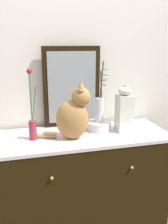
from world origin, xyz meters
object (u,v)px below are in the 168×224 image
(jar_lidded_porcelain, at_px, (125,110))
(mirror_leaning, at_px, (72,87))
(sideboard, at_px, (84,182))
(bowl_porcelain, at_px, (99,126))
(vase_slim_green, at_px, (32,123))
(vase_glass_clear, at_px, (100,107))
(cat_sitting, at_px, (73,115))

(jar_lidded_porcelain, bearing_deg, mirror_leaning, 146.91)
(sideboard, height_order, bowl_porcelain, bowl_porcelain)
(sideboard, relative_size, bowl_porcelain, 6.76)
(bowl_porcelain, bearing_deg, jar_lidded_porcelain, -21.78)
(vase_slim_green, relative_size, vase_glass_clear, 1.07)
(cat_sitting, distance_m, vase_slim_green, 0.30)
(vase_slim_green, relative_size, jar_lidded_porcelain, 1.36)
(cat_sitting, distance_m, bowl_porcelain, 0.31)
(sideboard, bearing_deg, vase_glass_clear, 25.47)
(mirror_leaning, relative_size, vase_glass_clear, 1.37)
(mirror_leaning, height_order, vase_glass_clear, mirror_leaning)
(bowl_porcelain, distance_m, vase_glass_clear, 0.16)
(mirror_leaning, bearing_deg, jar_lidded_porcelain, -33.09)
(cat_sitting, height_order, vase_glass_clear, vase_glass_clear)
(vase_glass_clear, xyz_separation_m, jar_lidded_porcelain, (0.18, -0.07, -0.02))
(jar_lidded_porcelain, bearing_deg, vase_glass_clear, 157.88)
(vase_slim_green, xyz_separation_m, jar_lidded_porcelain, (0.71, 0.00, 0.05))
(vase_glass_clear, bearing_deg, jar_lidded_porcelain, -22.12)
(mirror_leaning, bearing_deg, sideboard, -79.82)
(sideboard, xyz_separation_m, jar_lidded_porcelain, (0.33, -0.00, 0.59))
(bowl_porcelain, bearing_deg, mirror_leaning, 137.94)
(mirror_leaning, xyz_separation_m, vase_glass_clear, (0.19, -0.17, -0.14))
(cat_sitting, relative_size, bowl_porcelain, 2.29)
(sideboard, xyz_separation_m, cat_sitting, (-0.09, -0.06, 0.60))
(cat_sitting, bearing_deg, vase_slim_green, 169.20)
(sideboard, bearing_deg, cat_sitting, -147.25)
(vase_slim_green, height_order, bowl_porcelain, vase_slim_green)
(mirror_leaning, bearing_deg, bowl_porcelain, -42.06)
(mirror_leaning, height_order, cat_sitting, mirror_leaning)
(vase_slim_green, bearing_deg, vase_glass_clear, 8.00)
(sideboard, height_order, mirror_leaning, mirror_leaning)
(sideboard, height_order, vase_slim_green, vase_slim_green)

